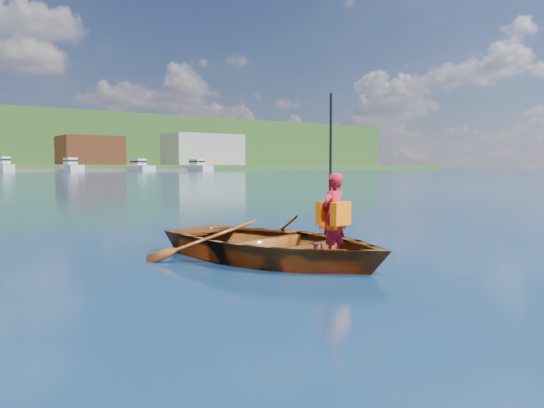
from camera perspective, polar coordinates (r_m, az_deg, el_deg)
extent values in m
plane|color=#142641|center=(7.66, -11.16, -5.85)|extent=(600.00, 600.00, 0.00)
imported|color=maroon|center=(7.42, 0.15, -4.30)|extent=(3.42, 4.18, 0.76)
imported|color=maroon|center=(6.94, 6.58, -1.31)|extent=(0.46, 0.36, 1.12)
cube|color=#FF6A05|center=(6.86, 7.40, -1.04)|extent=(0.35, 0.18, 0.30)
cube|color=#FF6A05|center=(7.00, 5.77, -0.93)|extent=(0.35, 0.16, 0.30)
cube|color=#FF6A05|center=(6.95, 6.57, -2.46)|extent=(0.34, 0.29, 0.05)
cylinder|color=black|center=(7.12, 6.31, 3.07)|extent=(0.04, 0.04, 2.17)
cube|color=brown|center=(178.58, -19.00, 5.45)|extent=(18.00, 16.00, 9.00)
cube|color=gray|center=(193.23, -7.44, 5.81)|extent=(26.00, 16.00, 11.00)
cube|color=silver|center=(151.36, -26.70, 3.41)|extent=(2.72, 9.72, 2.16)
cube|color=silver|center=(152.33, -26.77, 4.24)|extent=(1.90, 4.37, 1.80)
cube|color=black|center=(152.33, -26.77, 4.27)|extent=(1.96, 4.57, 0.50)
cube|color=silver|center=(154.39, -20.75, 3.56)|extent=(3.57, 12.74, 2.05)
cube|color=silver|center=(155.64, -20.88, 4.34)|extent=(2.50, 5.73, 1.80)
cube|color=black|center=(155.64, -20.88, 4.38)|extent=(2.57, 5.99, 0.50)
cube|color=silver|center=(160.13, -13.98, 3.69)|extent=(3.89, 13.88, 1.88)
cube|color=silver|center=(161.43, -14.17, 4.40)|extent=(2.72, 6.25, 1.80)
cube|color=black|center=(161.44, -14.17, 4.44)|extent=(2.80, 6.52, 0.50)
cube|color=silver|center=(167.72, -7.90, 3.80)|extent=(3.61, 12.90, 2.03)
cube|color=silver|center=(168.88, -8.10, 4.51)|extent=(2.53, 5.81, 1.80)
cube|color=black|center=(168.89, -8.10, 4.55)|extent=(2.60, 6.06, 0.50)
cylinder|color=#382314|center=(247.69, -6.92, 5.65)|extent=(0.80, 0.80, 4.16)
sphere|color=#224F18|center=(247.92, -6.93, 6.93)|extent=(7.76, 7.76, 7.76)
cylinder|color=#382314|center=(241.07, -7.10, 5.34)|extent=(0.80, 0.80, 3.34)
sphere|color=#224F18|center=(241.22, -7.11, 6.40)|extent=(6.23, 6.23, 6.23)
cylinder|color=#382314|center=(274.15, -10.62, 6.67)|extent=(0.80, 0.80, 3.49)
sphere|color=#224F18|center=(274.42, -10.63, 7.64)|extent=(6.51, 6.51, 6.51)
cylinder|color=#382314|center=(259.44, -1.37, 5.44)|extent=(0.80, 0.80, 3.55)
sphere|color=#224F18|center=(259.60, -1.38, 6.48)|extent=(6.63, 6.63, 6.63)
cylinder|color=#382314|center=(270.21, -10.90, 6.61)|extent=(0.80, 0.80, 3.78)
sphere|color=#224F18|center=(270.49, -10.92, 7.68)|extent=(7.05, 7.05, 7.05)
cylinder|color=#382314|center=(238.78, -5.23, 4.99)|extent=(0.80, 0.80, 2.51)
sphere|color=#224F18|center=(238.87, -5.24, 5.80)|extent=(4.69, 4.69, 4.69)
cylinder|color=#382314|center=(252.26, -0.77, 5.13)|extent=(0.80, 0.80, 3.47)
sphere|color=#224F18|center=(252.39, -0.77, 6.19)|extent=(6.49, 6.49, 6.49)
cylinder|color=#382314|center=(317.94, -6.02, 7.41)|extent=(0.80, 0.80, 3.92)
sphere|color=#224F18|center=(318.30, -6.03, 8.35)|extent=(7.32, 7.32, 7.32)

